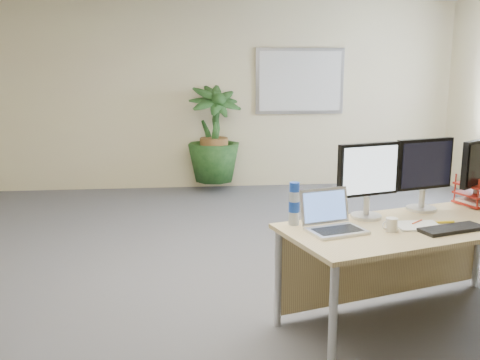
{
  "coord_description": "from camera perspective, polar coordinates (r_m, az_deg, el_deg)",
  "views": [
    {
      "loc": [
        -0.5,
        -3.81,
        1.73
      ],
      "look_at": [
        -0.06,
        0.35,
        0.86
      ],
      "focal_mm": 40.0,
      "sensor_mm": 36.0,
      "label": 1
    }
  ],
  "objects": [
    {
      "name": "floor",
      "position": [
        4.21,
        1.33,
        -12.47
      ],
      "size": [
        8.0,
        8.0,
        0.0
      ],
      "primitive_type": "plane",
      "color": "#4B4B51",
      "rests_on": "ground"
    },
    {
      "name": "monitor_left",
      "position": [
        3.74,
        13.51,
        0.48
      ],
      "size": [
        0.46,
        0.21,
        0.52
      ],
      "color": "silver",
      "rests_on": "desk"
    },
    {
      "name": "laptop",
      "position": [
        3.47,
        9.74,
        -4.28
      ],
      "size": [
        0.42,
        0.39,
        0.25
      ],
      "color": "silver",
      "rests_on": "desk"
    },
    {
      "name": "whiteboard",
      "position": [
        7.96,
        6.41,
        10.44
      ],
      "size": [
        1.3,
        0.04,
        0.95
      ],
      "color": "#A4A4A9",
      "rests_on": "back_wall"
    },
    {
      "name": "water_bottle",
      "position": [
        3.53,
        5.8,
        -2.62
      ],
      "size": [
        0.07,
        0.07,
        0.28
      ],
      "color": "#B0BCCE",
      "rests_on": "desk"
    },
    {
      "name": "floor_plant",
      "position": [
        7.58,
        -2.79,
        4.37
      ],
      "size": [
        1.07,
        1.07,
        1.5
      ],
      "primitive_type": "imported",
      "rotation": [
        0.0,
        0.0,
        0.34
      ],
      "color": "#133513",
      "rests_on": "floor"
    },
    {
      "name": "orange_pen",
      "position": [
        3.74,
        18.38,
        -4.24
      ],
      "size": [
        0.1,
        0.09,
        0.01
      ],
      "primitive_type": "cylinder",
      "rotation": [
        0.0,
        1.57,
        0.68
      ],
      "color": "#D64417",
      "rests_on": "spiral_notebook"
    },
    {
      "name": "monitor_right",
      "position": [
        4.05,
        19.04,
        1.05
      ],
      "size": [
        0.46,
        0.21,
        0.52
      ],
      "color": "silver",
      "rests_on": "desk"
    },
    {
      "name": "keyboard",
      "position": [
        3.67,
        21.67,
        -4.87
      ],
      "size": [
        0.46,
        0.26,
        0.02
      ],
      "primitive_type": "cube",
      "rotation": [
        0.0,
        0.0,
        0.29
      ],
      "color": "black",
      "rests_on": "desk"
    },
    {
      "name": "yellow_highlighter",
      "position": [
        3.82,
        21.02,
        -4.21
      ],
      "size": [
        0.13,
        0.02,
        0.02
      ],
      "primitive_type": "cylinder",
      "rotation": [
        0.0,
        1.57,
        0.03
      ],
      "color": "yellow",
      "rests_on": "desk"
    },
    {
      "name": "back_wall",
      "position": [
        7.83,
        -2.39,
        9.02
      ],
      "size": [
        7.0,
        0.04,
        2.7
      ],
      "primitive_type": "cube",
      "color": "beige",
      "rests_on": "floor"
    },
    {
      "name": "monitor_dark",
      "position": [
        4.35,
        24.09,
        1.17
      ],
      "size": [
        0.39,
        0.29,
        0.5
      ],
      "color": "silver",
      "rests_on": "desk"
    },
    {
      "name": "coffee_mug",
      "position": [
        3.53,
        15.82,
        -4.6
      ],
      "size": [
        0.11,
        0.08,
        0.09
      ],
      "color": "white",
      "rests_on": "desk"
    },
    {
      "name": "desk",
      "position": [
        3.87,
        17.69,
        -6.23
      ],
      "size": [
        2.02,
        1.29,
        0.72
      ],
      "color": "tan",
      "rests_on": "floor"
    },
    {
      "name": "spiral_notebook",
      "position": [
        3.68,
        18.47,
        -4.65
      ],
      "size": [
        0.29,
        0.22,
        0.01
      ],
      "primitive_type": "cube",
      "rotation": [
        0.0,
        0.0,
        -0.03
      ],
      "color": "white",
      "rests_on": "desk"
    }
  ]
}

